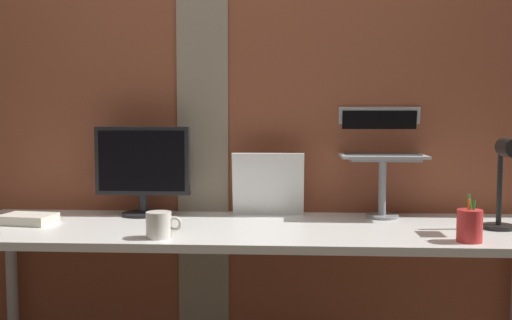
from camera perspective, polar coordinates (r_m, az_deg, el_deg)
The scene contains 10 objects.
brick_wall_back at distance 2.67m, azimuth -1.55°, elevation 5.04°, with size 3.74×0.16×2.44m.
desk at distance 2.32m, azimuth -0.15°, elevation -7.99°, with size 2.35×0.68×0.76m.
monitor at distance 2.56m, azimuth -10.91°, elevation -0.54°, with size 0.41×0.18×0.38m.
laptop_stand at distance 2.52m, azimuth 12.12°, elevation -1.67°, with size 0.28×0.22×0.25m.
laptop at distance 2.57m, azimuth 11.96°, elevation 1.60°, with size 0.35×0.26×0.21m.
whiteboard_panel at distance 2.52m, azimuth 1.17°, elevation -2.36°, with size 0.31×0.02×0.27m, color white.
desk_lamp at distance 2.35m, azimuth 22.94°, elevation -1.23°, with size 0.12×0.20×0.35m.
pen_cup at distance 2.14m, azimuth 19.94°, elevation -5.97°, with size 0.09×0.09×0.16m.
coffee_mug at distance 2.11m, azimuth -9.32°, elevation -6.21°, with size 0.13×0.09×0.09m.
paper_clutter_stack at distance 2.52m, azimuth -21.16°, elevation -5.33°, with size 0.20×0.14×0.04m, color silver.
Camera 1 is at (0.23, -2.25, 1.19)m, focal length 41.41 mm.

